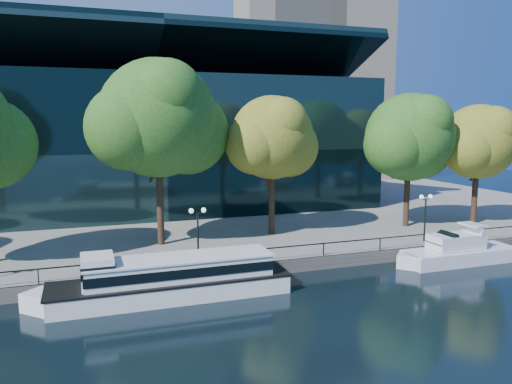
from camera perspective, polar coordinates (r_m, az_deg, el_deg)
name	(u,v)px	position (r m, az deg, el deg)	size (l,w,h in m)	color
ground	(278,289)	(34.14, 2.58, -11.00)	(160.00, 160.00, 0.00)	black
promenade	(178,200)	(68.21, -8.90, -0.96)	(90.00, 67.08, 1.00)	slate
railing	(262,249)	(36.48, 0.68, -6.55)	(88.20, 0.08, 0.99)	black
convention_building	(151,143)	(62.27, -11.92, 5.51)	(50.00, 24.57, 21.43)	black
tour_boat	(166,278)	(32.57, -10.29, -9.61)	(16.53, 3.69, 3.14)	white
cruiser_near	(456,251)	(42.72, 21.88, -6.32)	(10.55, 2.72, 3.06)	silver
tree_2	(160,121)	(41.24, -10.87, 8.00)	(11.96, 9.81, 15.17)	black
tree_3	(274,139)	(44.63, 2.05, 6.02)	(9.31, 7.63, 12.43)	black
tree_4	(411,139)	(50.10, 17.31, 5.79)	(10.48, 8.60, 12.82)	black
tree_5	(480,143)	(53.77, 24.18, 5.08)	(9.13, 7.49, 11.79)	black
lamp_1	(198,222)	(35.97, -6.68, -3.47)	(1.26, 0.36, 4.03)	black
lamp_2	(426,207)	(44.49, 18.81, -1.62)	(1.26, 0.36, 4.03)	black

